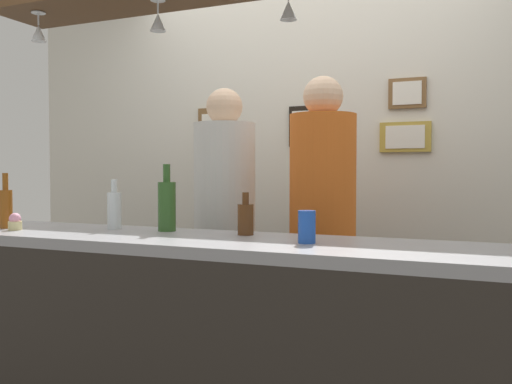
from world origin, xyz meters
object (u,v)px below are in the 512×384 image
picture_frame_upper_small (407,93)px  drink_can (307,227)px  person_right_orange_shirt (323,211)px  bottle_beer_brown_stubby (246,218)px  picture_frame_crest (303,126)px  picture_frame_caricature (215,133)px  cupcake (15,222)px  bottle_beer_amber_tall (6,207)px  bottle_soda_clear (114,209)px  bottle_champagne_green (167,205)px  person_left_white_patterned_shirt (225,211)px  picture_frame_lower_pair (405,137)px

picture_frame_upper_small → drink_can: bearing=-96.9°
person_right_orange_shirt → bottle_beer_brown_stubby: size_ratio=9.66×
bottle_beer_brown_stubby → picture_frame_crest: 1.37m
drink_can → picture_frame_upper_small: size_ratio=0.55×
bottle_beer_brown_stubby → picture_frame_caricature: picture_frame_caricature is taller
person_right_orange_shirt → picture_frame_upper_small: (0.33, 0.65, 0.67)m
cupcake → picture_frame_upper_small: (1.54, 1.50, 0.70)m
drink_can → picture_frame_upper_small: bearing=83.1°
bottle_beer_amber_tall → bottle_soda_clear: bottle_beer_amber_tall is taller
bottle_beer_brown_stubby → picture_frame_crest: picture_frame_crest is taller
bottle_champagne_green → bottle_soda_clear: bottle_champagne_green is taller
person_left_white_patterned_shirt → bottle_champagne_green: bearing=-88.5°
bottle_beer_brown_stubby → bottle_soda_clear: bearing=-178.3°
bottle_champagne_green → bottle_beer_brown_stubby: bearing=-0.1°
drink_can → bottle_soda_clear: bearing=172.5°
bottle_champagne_green → picture_frame_upper_small: picture_frame_upper_small is taller
picture_frame_upper_small → bottle_champagne_green: bearing=-124.6°
picture_frame_caricature → person_right_orange_shirt: bearing=-34.3°
cupcake → picture_frame_crest: picture_frame_crest is taller
bottle_soda_clear → bottle_beer_brown_stubby: bearing=1.7°
bottle_champagne_green → bottle_beer_amber_tall: bearing=-165.8°
picture_frame_crest → drink_can: bearing=-71.3°
bottle_beer_amber_tall → picture_frame_lower_pair: 2.22m
picture_frame_caricature → picture_frame_crest: (0.63, 0.00, 0.02)m
person_left_white_patterned_shirt → picture_frame_crest: bearing=69.7°
bottle_beer_amber_tall → picture_frame_caricature: 1.56m
person_left_white_patterned_shirt → drink_can: bearing=-46.8°
bottle_champagne_green → bottle_beer_brown_stubby: 0.39m
bottle_champagne_green → picture_frame_caricature: bearing=107.8°
bottle_soda_clear → bottle_beer_brown_stubby: 0.66m
person_left_white_patterned_shirt → drink_can: (0.72, -0.77, 0.01)m
person_left_white_patterned_shirt → drink_can: person_left_white_patterned_shirt is taller
cupcake → person_right_orange_shirt: bearing=35.3°
bottle_champagne_green → bottle_beer_brown_stubby: bottle_champagne_green is taller
bottle_champagne_green → bottle_beer_brown_stubby: size_ratio=1.67×
cupcake → picture_frame_caricature: 1.60m
bottle_beer_brown_stubby → picture_frame_lower_pair: (0.48, 1.27, 0.40)m
bottle_soda_clear → bottle_beer_brown_stubby: size_ratio=1.28×
bottle_beer_amber_tall → picture_frame_upper_small: (1.64, 1.46, 0.63)m
bottle_beer_brown_stubby → picture_frame_lower_pair: 1.41m
drink_can → person_left_white_patterned_shirt: bearing=133.2°
bottle_beer_amber_tall → picture_frame_lower_pair: bearing=41.9°
person_left_white_patterned_shirt → cupcake: size_ratio=21.92×
picture_frame_lower_pair → picture_frame_upper_small: (0.01, 0.00, 0.26)m
drink_can → picture_frame_lower_pair: 1.48m
drink_can → picture_frame_caricature: picture_frame_caricature is taller
drink_can → picture_frame_crest: 1.57m
picture_frame_crest → picture_frame_caricature: bearing=180.0°
bottle_soda_clear → cupcake: (-0.39, -0.21, -0.06)m
person_right_orange_shirt → bottle_beer_amber_tall: size_ratio=6.69×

